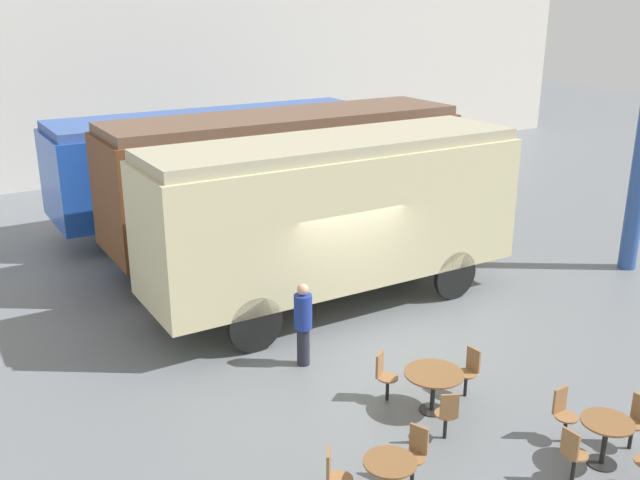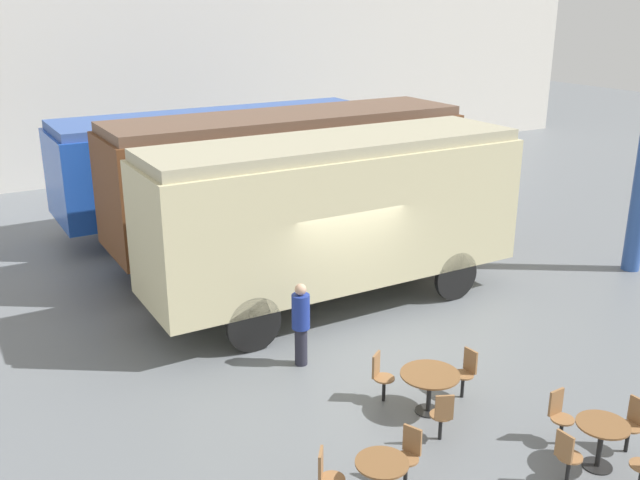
{
  "view_description": "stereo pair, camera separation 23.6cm",
  "coord_description": "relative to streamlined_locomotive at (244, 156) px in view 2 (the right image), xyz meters",
  "views": [
    {
      "loc": [
        -7.57,
        -11.54,
        6.56
      ],
      "look_at": [
        -0.06,
        1.0,
        1.6
      ],
      "focal_mm": 40.0,
      "sensor_mm": 36.0,
      "label": 1
    },
    {
      "loc": [
        -7.37,
        -11.65,
        6.56
      ],
      "look_at": [
        -0.06,
        1.0,
        1.6
      ],
      "focal_mm": 40.0,
      "sensor_mm": 36.0,
      "label": 2
    }
  ],
  "objects": [
    {
      "name": "cafe_chair_1",
      "position": [
        -2.32,
        -12.49,
        -1.48
      ],
      "size": [
        0.38,
        0.4,
        0.87
      ],
      "rotation": [
        0.0,
        0.0,
        7.42
      ],
      "color": "black",
      "rests_on": "ground_plane"
    },
    {
      "name": "cafe_table_far",
      "position": [
        -4.03,
        -13.31,
        -1.43
      ],
      "size": [
        0.72,
        0.72,
        0.77
      ],
      "color": "black",
      "rests_on": "ground_plane"
    },
    {
      "name": "cafe_chair_2",
      "position": [
        -1.09,
        -11.63,
        -1.48
      ],
      "size": [
        0.36,
        0.36,
        0.87
      ],
      "rotation": [
        0.0,
        0.0,
        9.51
      ],
      "color": "black",
      "rests_on": "ground_plane"
    },
    {
      "name": "backdrop_wall",
      "position": [
        -1.35,
        7.08,
        2.51
      ],
      "size": [
        44.0,
        0.15,
        9.0
      ],
      "color": "silver",
      "rests_on": "ground_plane"
    },
    {
      "name": "visitor_person",
      "position": [
        -3.01,
        -9.2,
        -1.11
      ],
      "size": [
        0.34,
        0.34,
        1.64
      ],
      "color": "#262633",
      "rests_on": "ground_plane"
    },
    {
      "name": "cafe_chair_0",
      "position": [
        -2.45,
        -10.99,
        -1.48
      ],
      "size": [
        0.4,
        0.4,
        0.87
      ],
      "rotation": [
        0.0,
        0.0,
        5.32
      ],
      "color": "black",
      "rests_on": "ground_plane"
    },
    {
      "name": "passenger_coach_wooden",
      "position": [
        -0.44,
        -3.82,
        0.31
      ],
      "size": [
        9.35,
        2.59,
        3.83
      ],
      "color": "brown",
      "rests_on": "ground_plane"
    },
    {
      "name": "ground_plane",
      "position": [
        -1.35,
        -8.13,
        -1.99
      ],
      "size": [
        80.0,
        80.0,
        0.0
      ],
      "primitive_type": "plane",
      "color": "slate"
    },
    {
      "name": "streamlined_locomotive",
      "position": [
        0.0,
        0.0,
        0.0
      ],
      "size": [
        11.75,
        2.9,
        3.36
      ],
      "color": "blue",
      "rests_on": "ground_plane"
    },
    {
      "name": "cafe_table_mid",
      "position": [
        -0.72,
        -14.13,
        -1.44
      ],
      "size": [
        0.77,
        0.77,
        0.73
      ],
      "color": "black",
      "rests_on": "ground_plane"
    },
    {
      "name": "cafe_chair_6",
      "position": [
        -0.75,
        -13.38,
        -1.48
      ],
      "size": [
        0.36,
        0.36,
        0.87
      ],
      "rotation": [
        0.0,
        0.0,
        11.05
      ],
      "color": "black",
      "rests_on": "ground_plane"
    },
    {
      "name": "cafe_chair_7",
      "position": [
        -3.36,
        -13.02,
        -1.48
      ],
      "size": [
        0.4,
        0.38,
        0.87
      ],
      "rotation": [
        0.0,
        0.0,
        3.55
      ],
      "color": "black",
      "rests_on": "ground_plane"
    },
    {
      "name": "cafe_chair_3",
      "position": [
        -1.47,
        -14.17,
        -1.48
      ],
      "size": [
        0.36,
        0.36,
        0.87
      ],
      "rotation": [
        0.0,
        0.0,
        6.33
      ],
      "color": "black",
      "rests_on": "ground_plane"
    },
    {
      "name": "cafe_table_near",
      "position": [
        -1.95,
        -11.7,
        -1.4
      ],
      "size": [
        0.99,
        0.99,
        0.71
      ],
      "color": "black",
      "rests_on": "ground_plane"
    },
    {
      "name": "cafe_chair_5",
      "position": [
        0.04,
        -14.09,
        -1.48
      ],
      "size": [
        0.36,
        0.36,
        0.87
      ],
      "rotation": [
        0.0,
        0.0,
        9.48
      ],
      "color": "black",
      "rests_on": "ground_plane"
    },
    {
      "name": "passenger_coach_vintage",
      "position": [
        -1.02,
        -7.09,
        0.25
      ],
      "size": [
        8.43,
        2.47,
        3.78
      ],
      "color": "beige",
      "rests_on": "ground_plane"
    },
    {
      "name": "cafe_chair_8",
      "position": [
        -4.62,
        -12.88,
        -1.48
      ],
      "size": [
        0.4,
        0.4,
        0.87
      ],
      "rotation": [
        0.0,
        0.0,
        5.64
      ],
      "color": "black",
      "rests_on": "ground_plane"
    }
  ]
}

